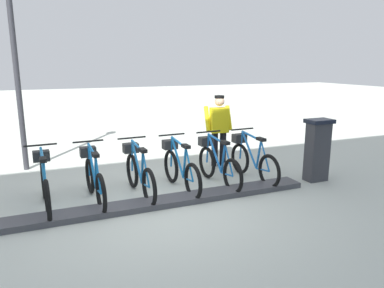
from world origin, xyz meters
The scene contains 11 objects.
ground_plane centered at (0.00, 0.00, 0.00)m, with size 60.00×60.00×0.00m, color beige.
dock_rail_base centered at (0.00, 0.00, 0.05)m, with size 0.44×5.59×0.10m, color #47474C.
payment_kiosk centered at (0.05, -3.38, 0.67)m, with size 0.36×0.52×1.28m.
bike_docked_0 centered at (0.62, -2.19, 0.43)m, with size 1.72×0.54×1.02m.
bike_docked_1 centered at (0.62, -1.39, 0.43)m, with size 1.72×0.54×1.02m.
bike_docked_2 centered at (0.62, -0.60, 0.43)m, with size 1.72×0.54×1.02m.
bike_docked_3 centered at (0.62, 0.20, 0.43)m, with size 1.72×0.54×1.02m.
bike_docked_4 centered at (0.62, 1.00, 0.43)m, with size 1.72×0.54×1.02m.
bike_docked_5 centered at (0.62, 1.80, 0.43)m, with size 1.72×0.54×1.02m.
worker_near_rack centered at (1.75, -1.99, 0.91)m, with size 0.53×0.67×1.66m.
lamp_post centered at (3.20, 2.18, 2.60)m, with size 0.32×0.32×3.98m.
Camera 1 is at (-5.58, 1.72, 2.39)m, focal length 33.83 mm.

